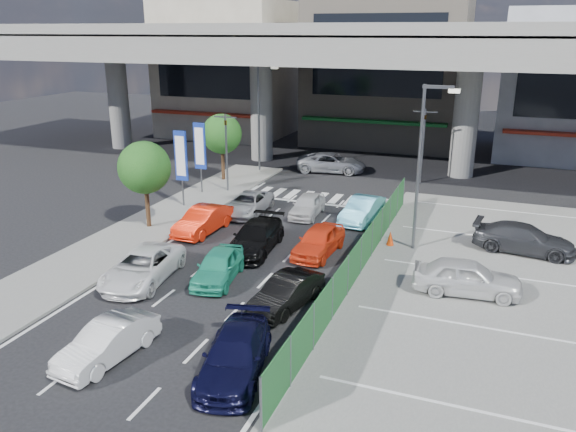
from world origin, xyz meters
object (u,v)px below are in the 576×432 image
at_px(hatch_white_back_mid, 108,342).
at_px(taxi_orange_right, 319,241).
at_px(signboard_far, 200,148).
at_px(taxi_teal_mid, 218,266).
at_px(sedan_white_mid_left, 142,267).
at_px(signboard_near, 181,158).
at_px(taxi_orange_left, 203,220).
at_px(hatch_black_mid_right, 287,292).
at_px(sedan_white_front_mid, 307,205).
at_px(sedan_black_mid, 255,237).
at_px(parked_sedan_white, 467,277).
at_px(tree_near, 144,168).
at_px(street_lamp_right, 423,155).
at_px(wagon_silver_front_left, 248,204).
at_px(crossing_wagon_silver, 331,163).
at_px(traffic_cone, 390,238).
at_px(traffic_light_right, 424,127).
at_px(tree_far, 222,134).
at_px(traffic_light_left, 226,134).
at_px(kei_truck_front_right, 362,210).
at_px(minivan_navy_back, 235,355).
at_px(parked_sedan_dgrey, 524,239).
at_px(street_lamp_left, 261,109).

bearing_deg(hatch_white_back_mid, taxi_orange_right, 78.73).
height_order(signboard_far, hatch_white_back_mid, signboard_far).
bearing_deg(taxi_teal_mid, sedan_white_mid_left, -167.00).
distance_m(signboard_near, taxi_orange_left, 5.43).
distance_m(hatch_white_back_mid, sedan_white_mid_left, 6.03).
relative_size(hatch_black_mid_right, sedan_white_front_mid, 1.02).
bearing_deg(taxi_orange_right, sedan_black_mid, -163.94).
distance_m(hatch_white_back_mid, parked_sedan_white, 14.01).
bearing_deg(sedan_white_front_mid, tree_near, -148.33).
bearing_deg(parked_sedan_white, street_lamp_right, 26.02).
bearing_deg(parked_sedan_white, hatch_white_back_mid, 125.18).
xyz_separation_m(wagon_silver_front_left, crossing_wagon_silver, (1.69, 11.53, 0.11)).
distance_m(taxi_orange_left, wagon_silver_front_left, 3.92).
bearing_deg(sedan_white_mid_left, sedan_black_mid, 50.27).
bearing_deg(sedan_white_front_mid, taxi_teal_mid, -97.05).
height_order(taxi_teal_mid, crossing_wagon_silver, crossing_wagon_silver).
xyz_separation_m(signboard_far, wagon_silver_front_left, (4.59, -2.74, -2.46)).
bearing_deg(tree_near, hatch_white_back_mid, -61.72).
height_order(hatch_white_back_mid, traffic_cone, hatch_white_back_mid).
relative_size(traffic_light_right, sedan_white_mid_left, 1.07).
bearing_deg(tree_far, traffic_light_left, -57.38).
relative_size(sedan_white_front_mid, kei_truck_front_right, 0.89).
distance_m(sedan_white_mid_left, traffic_cone, 12.11).
distance_m(sedan_white_mid_left, wagon_silver_front_left, 10.16).
distance_m(hatch_white_back_mid, crossing_wagon_silver, 27.21).
xyz_separation_m(minivan_navy_back, traffic_cone, (2.46, 12.68, -0.23)).
xyz_separation_m(tree_near, hatch_white_back_mid, (6.14, -11.42, -2.75)).
xyz_separation_m(street_lamp_right, taxi_teal_mid, (-7.48, -6.66, -4.10)).
bearing_deg(tree_far, parked_sedan_dgrey, -19.74).
bearing_deg(sedan_white_front_mid, minivan_navy_back, -82.16).
distance_m(street_lamp_left, sedan_black_mid, 16.67).
height_order(tree_near, sedan_white_front_mid, tree_near).
xyz_separation_m(signboard_near, hatch_black_mid_right, (10.54, -9.93, -2.44)).
bearing_deg(hatch_white_back_mid, wagon_silver_front_left, 104.87).
bearing_deg(tree_far, taxi_orange_left, -68.65).
bearing_deg(taxi_orange_left, minivan_navy_back, -53.78).
height_order(taxi_orange_left, taxi_orange_right, same).
distance_m(signboard_near, parked_sedan_dgrey, 19.42).
height_order(traffic_light_right, sedan_black_mid, traffic_light_right).
bearing_deg(signboard_far, traffic_cone, -20.33).
height_order(hatch_white_back_mid, taxi_orange_left, taxi_orange_left).
distance_m(wagon_silver_front_left, crossing_wagon_silver, 11.66).
bearing_deg(parked_sedan_white, taxi_teal_mid, 97.72).
height_order(tree_far, taxi_teal_mid, tree_far).
bearing_deg(tree_near, parked_sedan_dgrey, 10.02).
distance_m(traffic_light_left, traffic_cone, 13.92).
bearing_deg(crossing_wagon_silver, parked_sedan_white, -156.37).
height_order(sedan_black_mid, parked_sedan_dgrey, parked_sedan_dgrey).
height_order(traffic_light_right, wagon_silver_front_left, traffic_light_right).
height_order(signboard_near, minivan_navy_back, signboard_near).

